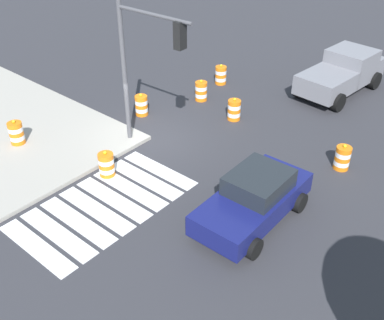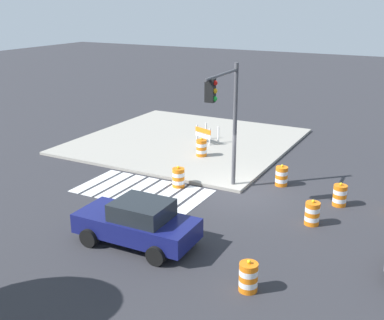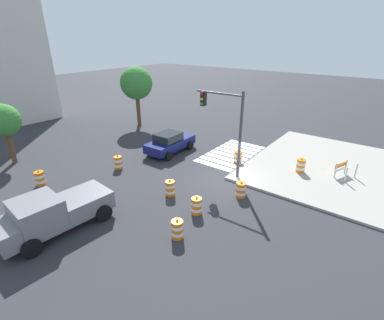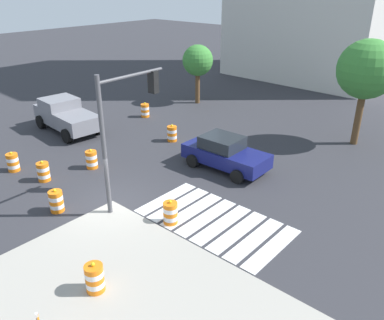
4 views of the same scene
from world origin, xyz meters
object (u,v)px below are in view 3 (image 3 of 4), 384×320
Objects in this scene: traffic_barrel_crosswalk_end at (241,190)px; traffic_light_pole at (225,118)px; traffic_barrel_near_corner at (118,163)px; construction_barricade at (343,168)px; traffic_barrel_on_sidewalk at (301,166)px; street_tree_streetside_near at (3,121)px; traffic_barrel_lane_center at (170,188)px; sports_car at (170,142)px; pickup_truck at (51,214)px; traffic_barrel_opposite_curb at (40,178)px; traffic_barrel_median_near at (238,157)px; street_tree_streetside_mid at (136,84)px; traffic_barrel_far_curb at (177,229)px; traffic_barrel_median_far at (197,206)px.

traffic_barrel_crosswalk_end is 4.57m from traffic_light_pole.
construction_barricade is (7.81, -12.78, 0.27)m from traffic_barrel_near_corner.
traffic_light_pole reaches higher than traffic_barrel_crosswalk_end.
street_tree_streetside_near reaches higher than traffic_barrel_on_sidewalk.
construction_barricade is (8.32, -7.53, 0.27)m from traffic_barrel_lane_center.
sports_car is 3.03× the size of construction_barricade.
construction_barricade is at bearing -58.57° from traffic_barrel_near_corner.
pickup_truck is 5.19× the size of traffic_barrel_opposite_curb.
traffic_barrel_median_near is 13.55m from street_tree_streetside_mid.
traffic_barrel_lane_center is 5.47m from traffic_light_pole.
sports_car is 0.79× the size of traffic_light_pole.
traffic_barrel_on_sidewalk reaches higher than traffic_barrel_far_curb.
pickup_truck is 5.19× the size of traffic_barrel_on_sidewalk.
traffic_barrel_median_near is 0.71× the size of construction_barricade.
traffic_barrel_crosswalk_end is at bearing -55.63° from traffic_barrel_lane_center.
traffic_barrel_near_corner and traffic_barrel_crosswalk_end have the same top height.
traffic_barrel_crosswalk_end is 5.36m from traffic_barrel_on_sidewalk.
street_tree_streetside_mid is at bearing 63.82° from sports_car.
traffic_barrel_on_sidewalk is (11.31, -12.40, 0.15)m from traffic_barrel_opposite_curb.
traffic_barrel_lane_center is at bearing 46.21° from traffic_barrel_far_curb.
pickup_truck is 5.19× the size of traffic_barrel_near_corner.
traffic_barrel_on_sidewalk is 2.57m from construction_barricade.
construction_barricade is at bearing -34.68° from traffic_barrel_crosswalk_end.
traffic_barrel_far_curb is 10.27m from traffic_barrel_on_sidewalk.
street_tree_streetside_mid reaches higher than sports_car.
street_tree_streetside_near is 12.16m from street_tree_streetside_mid.
traffic_barrel_crosswalk_end is 7.33m from construction_barricade.
street_tree_streetside_near is at bearing 119.91° from traffic_light_pole.
sports_car reaches higher than traffic_barrel_opposite_curb.
pickup_truck is 17.66m from street_tree_streetside_mid.
traffic_barrel_median_near is at bearing -53.14° from street_tree_streetside_near.
street_tree_streetside_near is (-3.45, 12.17, 2.71)m from traffic_barrel_lane_center.
traffic_barrel_on_sidewalk is 20.58m from street_tree_streetside_near.
traffic_barrel_far_curb is 0.19× the size of traffic_light_pole.
street_tree_streetside_mid is (12.11, -0.31, 1.07)m from street_tree_streetside_near.
traffic_barrel_crosswalk_end is at bearing -59.44° from traffic_barrel_opposite_curb.
traffic_barrel_crosswalk_end is 0.17× the size of street_tree_streetside_mid.
traffic_barrel_median_far is 2.37m from traffic_barrel_lane_center.
pickup_truck is 0.96× the size of traffic_light_pole.
traffic_barrel_median_far is 1.00× the size of traffic_barrel_opposite_curb.
sports_car is at bearing -11.01° from traffic_barrel_near_corner.
traffic_barrel_far_curb and traffic_barrel_opposite_curb have the same top height.
traffic_light_pole is (-4.20, 6.54, 3.19)m from construction_barricade.
pickup_truck is at bearing 161.92° from traffic_light_pole.
street_tree_streetside_mid reaches higher than traffic_barrel_lane_center.
construction_barricade is at bearing -50.26° from traffic_barrel_opposite_curb.
pickup_truck is at bearing -110.13° from traffic_barrel_opposite_curb.
traffic_barrel_crosswalk_end and traffic_barrel_median_far have the same top height.
traffic_barrel_far_curb is 0.71× the size of construction_barricade.
traffic_barrel_lane_center is at bearing -74.18° from street_tree_streetside_near.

